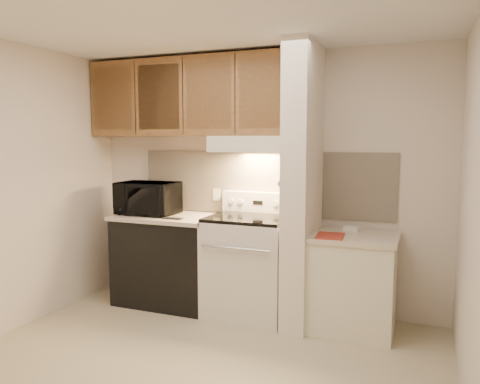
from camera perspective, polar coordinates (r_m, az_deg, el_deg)
The scene contains 50 objects.
floor at distance 3.67m, azimuth -5.66°, elevation -20.61°, with size 3.60×3.60×0.00m, color #BAAE8D.
ceiling at distance 3.38m, azimuth -6.16°, elevation 20.68°, with size 3.60×3.60×0.00m, color white.
wall_back at distance 4.67m, azimuth 2.61°, elevation 1.28°, with size 3.60×0.02×2.50m, color beige.
wall_left at distance 4.42m, azimuth -27.07°, elevation 0.30°, with size 0.02×3.00×2.50m, color beige.
wall_right at distance 2.94m, azimuth 26.98°, elevation -2.40°, with size 0.02×3.00×2.50m, color beige.
backsplash at distance 4.66m, azimuth 2.56°, elevation 1.09°, with size 2.60×0.02×0.63m, color beige.
range_body at distance 4.49m, azimuth 1.11°, elevation -9.17°, with size 0.76×0.65×0.92m, color silver.
oven_window at distance 4.20m, azimuth -0.42°, elevation -9.72°, with size 0.50×0.01×0.30m, color black.
oven_handle at distance 4.11m, azimuth -0.63°, elevation -6.91°, with size 0.02×0.02×0.65m, color silver.
cooktop at distance 4.39m, azimuth 1.12°, elevation -3.19°, with size 0.74×0.64×0.03m, color black.
range_backguard at distance 4.64m, azimuth 2.36°, elevation -1.24°, with size 0.76×0.08×0.20m, color silver.
range_display at distance 4.60m, azimuth 2.19°, elevation -1.30°, with size 0.10×0.01×0.04m, color black.
range_knob_left_outer at distance 4.70m, azimuth -1.05°, elevation -1.14°, with size 0.05×0.05×0.02m, color silver.
range_knob_left_inner at distance 4.66m, azimuth 0.09°, elevation -1.20°, with size 0.05×0.05×0.02m, color silver.
range_knob_right_inner at distance 4.54m, azimuth 4.32°, elevation -1.42°, with size 0.05×0.05×0.02m, color silver.
range_knob_right_outer at distance 4.51m, azimuth 5.53°, elevation -1.48°, with size 0.05×0.05×0.02m, color silver.
dishwasher_front at distance 4.88m, azimuth -8.69°, elevation -8.30°, with size 1.00×0.63×0.87m, color black.
left_countertop at distance 4.78m, azimuth -8.78°, elevation -3.02°, with size 1.04×0.67×0.04m, color beige.
spoon_rest at distance 4.52m, azimuth -8.24°, elevation -3.20°, with size 0.20×0.06×0.01m, color black.
teal_jar at distance 5.14m, azimuth -10.93°, elevation -1.61°, with size 0.09×0.09×0.10m, color #265F62.
outlet at distance 4.84m, azimuth -2.87°, elevation -0.33°, with size 0.08×0.01×0.12m, color silver.
microwave at distance 4.85m, azimuth -11.18°, elevation -0.74°, with size 0.59×0.40×0.33m, color black.
partition_pillar at distance 4.19m, azimuth 7.65°, elevation 0.65°, with size 0.22×0.70×2.50m, color white.
pillar_trim at distance 4.22m, azimuth 6.13°, elevation 1.39°, with size 0.01×0.70×0.04m, color brown.
knife_strip at distance 4.17m, azimuth 5.87°, elevation 1.61°, with size 0.02×0.42×0.04m, color black.
knife_blade_a at distance 4.04m, azimuth 5.13°, elevation 0.05°, with size 0.01×0.04×0.16m, color silver.
knife_handle_a at distance 4.02m, azimuth 5.11°, elevation 2.16°, with size 0.02×0.02×0.10m, color black.
knife_blade_b at distance 4.10m, azimuth 5.36°, elevation -0.01°, with size 0.01×0.04×0.18m, color silver.
knife_handle_b at distance 4.10m, azimuth 5.46°, elevation 2.24°, with size 0.02×0.02×0.10m, color black.
knife_blade_c at distance 4.19m, azimuth 5.72°, elevation -0.01°, with size 0.01×0.04×0.20m, color silver.
knife_handle_c at distance 4.18m, azimuth 5.75°, elevation 2.31°, with size 0.02×0.02×0.10m, color black.
knife_blade_d at distance 4.25m, azimuth 5.98°, elevation 0.35°, with size 0.01×0.04×0.16m, color silver.
knife_handle_d at distance 4.26m, azimuth 6.05°, elevation 2.38°, with size 0.02×0.02×0.10m, color black.
knife_blade_e at distance 4.34m, azimuth 6.30°, elevation 0.34°, with size 0.01×0.04×0.18m, color silver.
knife_handle_e at distance 4.33m, azimuth 6.32°, elevation 2.44°, with size 0.02×0.02×0.10m, color black.
oven_mitt at distance 4.39m, azimuth 6.51°, elevation 0.40°, with size 0.03×0.10×0.25m, color gray.
right_cab_base at distance 4.28m, azimuth 13.58°, elevation -10.93°, with size 0.70×0.60×0.81m, color silver.
right_countertop at distance 4.17m, azimuth 13.74°, elevation -5.34°, with size 0.74×0.64×0.04m, color beige.
red_folder at distance 4.05m, azimuth 10.92°, elevation -5.26°, with size 0.22×0.30×0.01m, color #9C2F1F.
white_box at distance 4.35m, azimuth 13.42°, elevation -4.36°, with size 0.13×0.09×0.04m, color white.
range_hood at distance 4.45m, azimuth 1.71°, elevation 5.87°, with size 0.78×0.44×0.15m, color silver.
hood_lip at distance 4.25m, azimuth 0.74°, elevation 5.24°, with size 0.78×0.04×0.06m, color silver.
upper_cabinets at distance 4.78m, azimuth -6.03°, elevation 11.39°, with size 2.18×0.33×0.77m, color brown.
cab_door_a at distance 5.08m, azimuth -15.24°, elevation 10.90°, with size 0.46×0.01×0.63m, color brown.
cab_gap_a at distance 4.92m, azimuth -12.66°, elevation 11.12°, with size 0.01×0.01×0.73m, color black.
cab_door_b at distance 4.78m, azimuth -9.90°, elevation 11.33°, with size 0.46×0.01×0.63m, color brown.
cab_gap_b at distance 4.64m, azimuth -6.97°, elevation 11.53°, with size 0.01×0.01×0.73m, color black.
cab_door_c at distance 4.52m, azimuth -3.87°, elevation 11.70°, with size 0.46×0.01×0.63m, color brown.
cab_gap_c at distance 4.41m, azimuth -0.60°, elevation 11.85°, with size 0.01×0.01×0.73m, color black.
cab_door_d at distance 4.32m, azimuth 2.83°, elevation 11.96°, with size 0.46×0.01×0.63m, color brown.
Camera 1 is at (1.51, -2.90, 1.66)m, focal length 35.00 mm.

